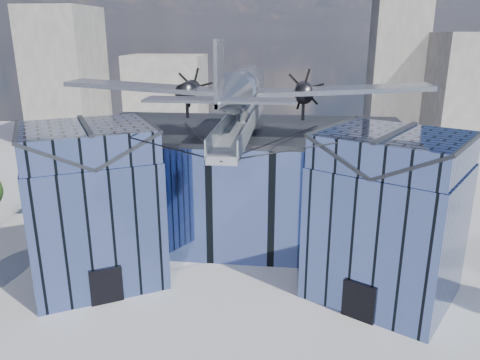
# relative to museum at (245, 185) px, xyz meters

# --- Properties ---
(ground_plane) EXTENTS (120.00, 120.00, 0.00)m
(ground_plane) POSITION_rel_museum_xyz_m (-0.00, -5.82, -5.54)
(ground_plane) COLOR gray
(museum) EXTENTS (32.88, 24.50, 17.60)m
(museum) POSITION_rel_museum_xyz_m (0.00, 0.00, 0.00)
(museum) COLOR #4E629F
(museum) RESTS_ON ground
(bg_towers) EXTENTS (77.00, 24.50, 26.00)m
(bg_towers) POSITION_rel_museum_xyz_m (1.45, 44.67, 4.47)
(bg_towers) COLOR gray
(bg_towers) RESTS_ON ground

